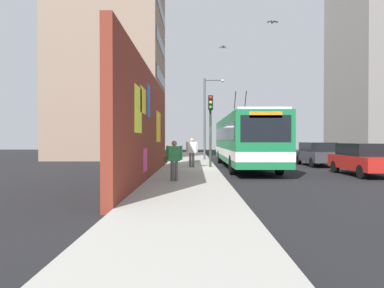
% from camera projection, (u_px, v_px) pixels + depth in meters
% --- Properties ---
extents(ground_plane, '(80.00, 80.00, 0.00)m').
position_uv_depth(ground_plane, '(217.00, 171.00, 18.57)').
color(ground_plane, black).
extents(sidewalk_slab, '(48.00, 3.20, 0.15)m').
position_uv_depth(sidewalk_slab, '(189.00, 169.00, 18.58)').
color(sidewalk_slab, '#9E9B93').
rests_on(sidewalk_slab, ground_plane).
extents(graffiti_wall, '(13.55, 0.32, 4.75)m').
position_uv_depth(graffiti_wall, '(148.00, 126.00, 14.33)').
color(graffiti_wall, maroon).
rests_on(graffiti_wall, ground_plane).
extents(building_far_left, '(8.98, 9.55, 19.87)m').
position_uv_depth(building_far_left, '(111.00, 53.00, 30.80)').
color(building_far_left, gray).
rests_on(building_far_left, ground_plane).
extents(building_far_right, '(9.62, 6.81, 21.85)m').
position_uv_depth(building_far_right, '(377.00, 48.00, 32.60)').
color(building_far_right, gray).
rests_on(building_far_right, ground_plane).
extents(city_bus, '(12.52, 2.64, 4.99)m').
position_uv_depth(city_bus, '(244.00, 139.00, 20.37)').
color(city_bus, '#19723F').
rests_on(city_bus, ground_plane).
extents(parked_car_red, '(4.18, 1.81, 1.58)m').
position_uv_depth(parked_car_red, '(363.00, 159.00, 16.00)').
color(parked_car_red, '#B21E19').
rests_on(parked_car_red, ground_plane).
extents(parked_car_dark_gray, '(4.15, 1.88, 1.58)m').
position_uv_depth(parked_car_dark_gray, '(317.00, 153.00, 21.94)').
color(parked_car_dark_gray, '#38383D').
rests_on(parked_car_dark_gray, ground_plane).
extents(pedestrian_near_wall, '(0.22, 0.72, 1.57)m').
position_uv_depth(pedestrian_near_wall, '(174.00, 158.00, 12.75)').
color(pedestrian_near_wall, '#595960').
rests_on(pedestrian_near_wall, sidewalk_slab).
extents(pedestrian_midblock, '(0.23, 0.68, 1.70)m').
position_uv_depth(pedestrian_midblock, '(192.00, 150.00, 19.07)').
color(pedestrian_midblock, '#595960').
rests_on(pedestrian_midblock, sidewalk_slab).
extents(traffic_light, '(0.49, 0.28, 4.21)m').
position_uv_depth(traffic_light, '(210.00, 119.00, 19.03)').
color(traffic_light, '#2D382D').
rests_on(traffic_light, sidewalk_slab).
extents(street_lamp, '(0.44, 1.70, 6.62)m').
position_uv_depth(street_lamp, '(207.00, 113.00, 26.63)').
color(street_lamp, '#4C4C51').
rests_on(street_lamp, sidewalk_slab).
extents(flying_pigeons, '(9.92, 2.75, 1.83)m').
position_uv_depth(flying_pigeons, '(244.00, 11.00, 17.05)').
color(flying_pigeons, '#47474C').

